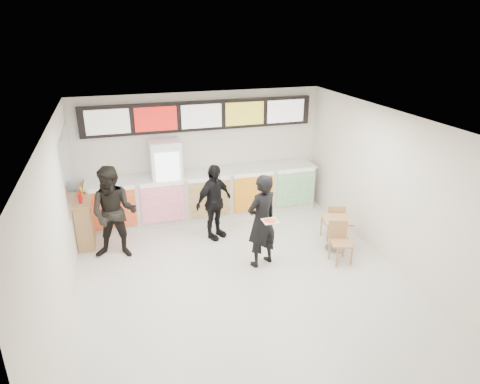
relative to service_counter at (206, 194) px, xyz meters
name	(u,v)px	position (x,y,z in m)	size (l,w,h in m)	color
floor	(244,283)	(0.00, -3.09, -0.57)	(7.00, 7.00, 0.00)	beige
ceiling	(245,123)	(0.00, -3.09, 2.43)	(7.00, 7.00, 0.00)	white
wall_back	(202,153)	(0.00, 0.41, 0.93)	(6.00, 6.00, 0.00)	silver
wall_left	(58,232)	(-3.00, -3.09, 0.93)	(7.00, 7.00, 0.00)	silver
wall_right	(393,191)	(3.00, -3.09, 0.93)	(7.00, 7.00, 0.00)	silver
service_counter	(206,194)	(0.00, 0.00, 0.00)	(5.56, 0.77, 1.14)	silver
menu_board	(201,116)	(0.00, 0.32, 1.88)	(5.50, 0.14, 0.70)	black
drinks_fridge	(167,182)	(-0.93, 0.02, 0.43)	(0.70, 0.67, 2.00)	white
mirror_panel	(68,168)	(-2.99, -0.64, 1.18)	(0.01, 2.00, 1.50)	#B2B7BF
customer_main	(262,221)	(0.53, -2.54, 0.37)	(0.69, 0.45, 1.89)	black
customer_left	(114,213)	(-2.18, -1.40, 0.40)	(0.94, 0.73, 1.94)	black
customer_mid	(214,202)	(-0.08, -1.16, 0.28)	(1.00, 0.42, 1.70)	black
pizza_slice	(270,221)	(0.53, -2.99, 0.58)	(0.36, 0.36, 0.02)	beige
cafe_table	(337,228)	(2.23, -2.44, -0.08)	(0.82, 1.49, 0.84)	#AB7E4E
condiment_ledge	(84,221)	(-2.82, -0.63, -0.04)	(0.38, 0.93, 1.25)	#AB7E4E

